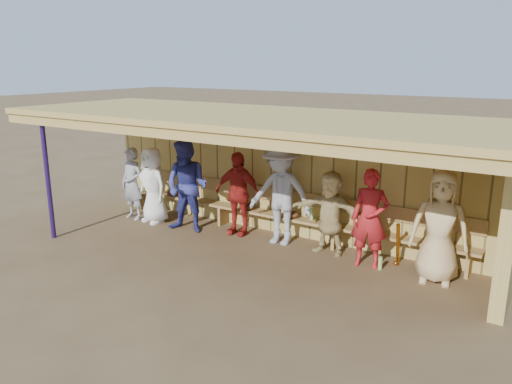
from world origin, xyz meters
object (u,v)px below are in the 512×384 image
at_px(player_c, 187,186).
at_px(player_d, 238,193).
at_px(player_e, 281,194).
at_px(player_f, 330,212).
at_px(bench, 277,209).
at_px(player_a, 132,184).
at_px(player_b, 153,185).
at_px(player_h, 440,227).
at_px(player_g, 370,219).

relative_size(player_c, player_d, 1.12).
relative_size(player_e, player_f, 1.28).
height_order(player_d, bench, player_d).
relative_size(player_c, player_f, 1.24).
relative_size(player_a, player_b, 0.97).
bearing_deg(player_d, player_c, -162.81).
bearing_deg(player_h, player_e, 166.65).
bearing_deg(player_f, player_c, -169.00).
bearing_deg(player_a, player_d, 13.83).
bearing_deg(player_d, player_a, -177.29).
relative_size(player_a, player_e, 0.81).
bearing_deg(player_e, player_g, -8.02).
bearing_deg(bench, player_e, -51.69).
distance_m(player_f, bench, 1.33).
xyz_separation_m(player_e, player_g, (1.78, -0.14, -0.14)).
height_order(player_a, player_g, player_g).
bearing_deg(player_f, player_e, -174.34).
relative_size(player_b, bench, 0.21).
height_order(player_d, player_e, player_e).
relative_size(player_c, player_h, 1.05).
xyz_separation_m(player_d, player_g, (2.78, -0.16, -0.00)).
distance_m(player_b, bench, 2.75).
distance_m(player_f, player_h, 1.94).
xyz_separation_m(player_e, bench, (-0.30, 0.37, -0.44)).
height_order(player_a, player_e, player_e).
relative_size(player_b, player_c, 0.87).
bearing_deg(player_c, player_a, 169.33).
bearing_deg(player_b, player_h, 12.73).
bearing_deg(player_a, player_g, 7.28).
bearing_deg(player_a, player_h, 6.72).
height_order(player_e, player_h, player_e).
relative_size(player_a, player_h, 0.89).
bearing_deg(player_g, bench, 156.67).
xyz_separation_m(player_e, player_f, (0.98, 0.06, -0.22)).
bearing_deg(player_g, player_b, 172.90).
relative_size(player_d, player_h, 0.94).
bearing_deg(player_a, player_f, 10.34).
bearing_deg(player_c, player_h, -7.57).
distance_m(player_c, player_g, 3.73).
distance_m(player_e, player_g, 1.79).
bearing_deg(player_e, bench, 124.76).
bearing_deg(player_d, player_h, -9.03).
height_order(player_f, bench, player_f).
height_order(player_e, bench, player_e).
height_order(player_c, player_f, player_c).
distance_m(player_a, player_e, 3.52).
bearing_deg(player_a, player_e, 10.95).
bearing_deg(player_h, player_d, 167.16).
relative_size(player_b, player_e, 0.84).
height_order(player_h, bench, player_h).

